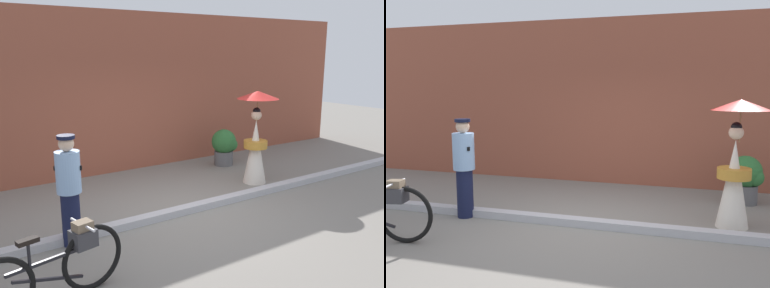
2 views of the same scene
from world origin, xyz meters
TOP-DOWN VIEW (x-y plane):
  - ground_plane at (0.00, 0.00)m, footprint 30.00×30.00m
  - building_wall at (0.00, 3.15)m, footprint 14.00×0.40m
  - sidewalk_curb at (0.00, 0.00)m, footprint 14.00×0.20m
  - bicycle_near_officer at (-2.62, -1.43)m, footprint 1.82×0.55m
  - person_officer at (-2.02, -0.09)m, footprint 0.34×0.34m
  - person_with_parasol at (2.11, 0.64)m, footprint 0.87×0.87m
  - potted_plant_by_door at (2.41, 2.06)m, footprint 0.61×0.59m

SIDE VIEW (x-z plane):
  - ground_plane at x=0.00m, z-range 0.00..0.00m
  - sidewalk_curb at x=0.00m, z-range 0.00..0.12m
  - bicycle_near_officer at x=-2.62m, z-range 0.02..0.89m
  - potted_plant_by_door at x=2.41m, z-range 0.04..0.92m
  - person_officer at x=-2.02m, z-range 0.05..1.65m
  - person_with_parasol at x=2.11m, z-range 0.03..1.95m
  - building_wall at x=0.00m, z-range 0.00..3.58m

